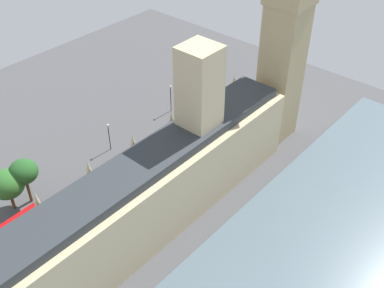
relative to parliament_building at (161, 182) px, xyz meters
name	(u,v)px	position (x,y,z in m)	size (l,w,h in m)	color
ground_plane	(150,214)	(1.99, 1.14, -8.26)	(140.94, 140.94, 0.00)	#4C4C4F
parliament_building	(161,182)	(0.00, 0.00, 0.00)	(10.81, 62.10, 29.84)	#CCBA8E
clock_tower	(289,11)	(-0.73, -35.30, 20.06)	(8.15, 8.15, 54.75)	tan
car_silver_by_river_gate	(152,144)	(15.94, -13.26, -7.37)	(2.12, 4.44, 1.74)	#B7B7BC
car_blue_corner	(113,173)	(14.86, -1.35, -7.37)	(2.10, 4.50, 1.74)	navy
car_yellow_cab_near_tower	(84,188)	(15.70, 5.20, -7.37)	(2.07, 4.59, 1.74)	gold
car_black_opposite_hall	(57,211)	(14.62, 12.35, -7.37)	(2.25, 4.56, 1.74)	black
double_decker_bus_leading	(14,232)	(14.34, 20.77, -5.62)	(2.94, 10.58, 4.75)	#B20C0F
pedestrian_under_trees	(159,174)	(7.99, -7.35, -7.58)	(0.61, 0.52, 1.50)	black
pedestrian_trailing	(27,271)	(7.44, 23.37, -7.54)	(0.66, 0.65, 1.59)	maroon
plane_tree_far_end	(7,184)	(22.17, 16.49, -2.44)	(6.20, 6.20, 8.47)	brown
plane_tree_kerbside	(23,172)	(21.32, 13.37, -1.09)	(5.24, 5.24, 9.46)	brown
street_lamp_midblock	(109,132)	(22.08, -6.90, -3.69)	(0.56, 0.56, 6.57)	black
street_lamp_slot_10	(171,94)	(22.50, -26.38, -3.44)	(0.56, 0.56, 7.00)	black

